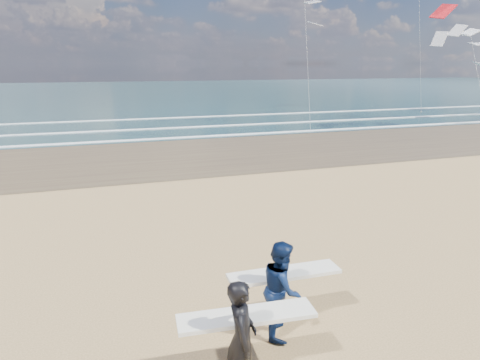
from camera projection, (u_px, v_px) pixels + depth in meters
name	position (u px, v px, depth m)	size (l,w,h in m)	color
wet_sand_strip	(425.00, 137.00, 29.64)	(220.00, 12.00, 0.01)	#4E3C29
ocean	(218.00, 91.00, 79.12)	(220.00, 100.00, 0.02)	#1C3B3D
foam_breakers	(347.00, 119.00, 38.88)	(220.00, 11.70, 0.05)	white
surfer_near	(242.00, 335.00, 6.45)	(2.24, 1.09, 1.88)	black
surfer_far	(282.00, 287.00, 7.88)	(2.21, 1.18, 1.84)	#0B1A3E
kite_1	(307.00, 44.00, 32.98)	(5.53, 4.71, 11.70)	slate
kite_5	(420.00, 27.00, 44.89)	(5.21, 4.67, 16.33)	slate
kite_7	(475.00, 62.00, 36.03)	(6.43, 4.81, 8.78)	slate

